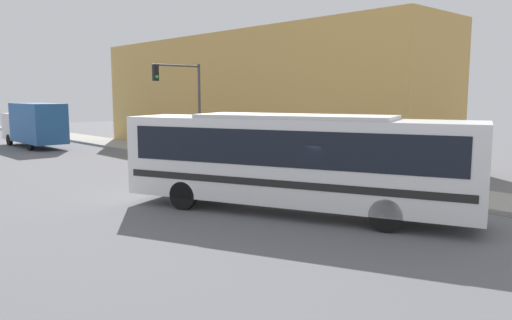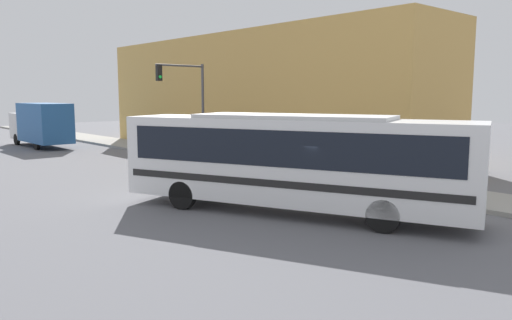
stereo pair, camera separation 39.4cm
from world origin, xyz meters
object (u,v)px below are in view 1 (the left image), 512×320
(delivery_truck, at_px, (34,124))
(traffic_light_pole, at_px, (184,95))
(city_bus, at_px, (294,157))
(fire_hydrant, at_px, (334,172))
(parking_meter, at_px, (253,152))

(delivery_truck, xyz_separation_m, traffic_light_pole, (3.49, -15.20, 2.24))
(city_bus, height_order, delivery_truck, city_bus)
(delivery_truck, relative_size, fire_hydrant, 10.85)
(fire_hydrant, xyz_separation_m, parking_meter, (-0.00, 5.52, 0.45))
(delivery_truck, height_order, parking_meter, delivery_truck)
(fire_hydrant, bearing_deg, delivery_truck, 99.75)
(city_bus, height_order, parking_meter, city_bus)
(fire_hydrant, bearing_deg, traffic_light_pole, 95.04)
(delivery_truck, relative_size, traffic_light_pole, 1.42)
(delivery_truck, height_order, fire_hydrant, delivery_truck)
(delivery_truck, xyz_separation_m, fire_hydrant, (4.42, -25.70, -1.28))
(city_bus, height_order, traffic_light_pole, traffic_light_pole)
(delivery_truck, distance_m, parking_meter, 20.67)
(traffic_light_pole, bearing_deg, city_bus, -109.29)
(city_bus, height_order, fire_hydrant, city_bus)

